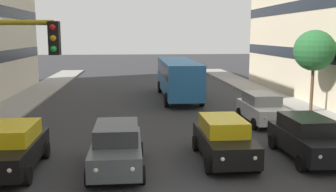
# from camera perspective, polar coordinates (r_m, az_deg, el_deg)

# --- Properties ---
(car_0) EXTENTS (2.02, 4.44, 1.72)m
(car_0) POSITION_cam_1_polar(r_m,az_deg,el_deg) (16.70, 20.03, -5.80)
(car_0) COLOR black
(car_0) RESTS_ON ground_plane
(car_1) EXTENTS (2.02, 4.44, 1.72)m
(car_1) POSITION_cam_1_polar(r_m,az_deg,el_deg) (15.64, 8.28, -6.34)
(car_1) COLOR black
(car_1) RESTS_ON ground_plane
(car_2) EXTENTS (2.02, 4.44, 1.72)m
(car_2) POSITION_cam_1_polar(r_m,az_deg,el_deg) (14.56, -7.64, -7.49)
(car_2) COLOR #474C51
(car_2) RESTS_ON ground_plane
(car_3) EXTENTS (2.02, 4.44, 1.72)m
(car_3) POSITION_cam_1_polar(r_m,az_deg,el_deg) (15.42, -22.20, -7.15)
(car_3) COLOR black
(car_3) RESTS_ON ground_plane
(car_row2_0) EXTENTS (2.02, 4.44, 1.72)m
(car_row2_0) POSITION_cam_1_polar(r_m,az_deg,el_deg) (22.52, 13.79, -1.74)
(car_row2_0) COLOR silver
(car_row2_0) RESTS_ON ground_plane
(bus_behind_traffic) EXTENTS (2.78, 10.50, 3.00)m
(bus_behind_traffic) POSITION_cam_1_polar(r_m,az_deg,el_deg) (30.40, 1.50, 3.14)
(bus_behind_traffic) COLOR #286BAD
(bus_behind_traffic) RESTS_ON ground_plane
(street_tree_2) EXTENTS (2.57, 2.57, 5.18)m
(street_tree_2) POSITION_cam_1_polar(r_m,az_deg,el_deg) (25.93, 20.95, 6.32)
(street_tree_2) COLOR #513823
(street_tree_2) RESTS_ON sidewalk_left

